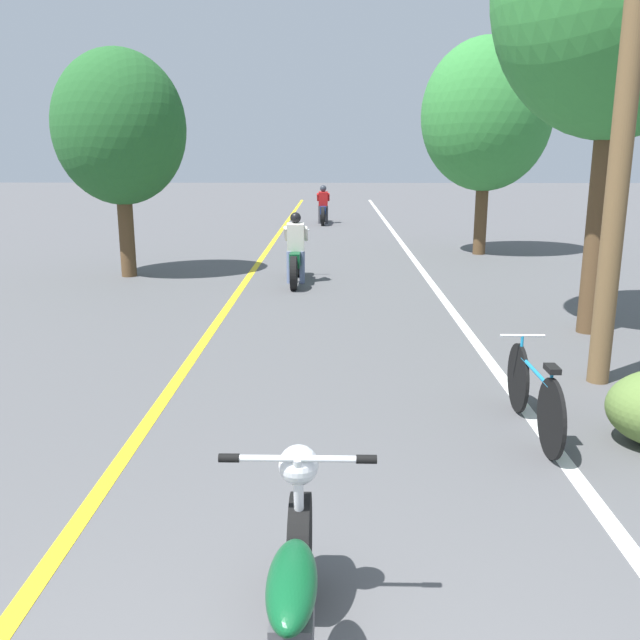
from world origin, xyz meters
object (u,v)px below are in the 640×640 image
at_px(motorcycle_rider_far, 323,209).
at_px(bicycle_parked, 534,394).
at_px(utility_pole, 624,125).
at_px(roadside_tree_left, 119,129).
at_px(roadside_tree_right_far, 486,115).
at_px(motorcycle_foreground, 293,610).
at_px(motorcycle_rider_lead, 296,257).

height_order(motorcycle_rider_far, bicycle_parked, motorcycle_rider_far).
distance_m(utility_pole, roadside_tree_left, 10.07).
bearing_deg(motorcycle_rider_far, roadside_tree_right_far, -61.80).
height_order(utility_pole, roadside_tree_right_far, utility_pole).
relative_size(roadside_tree_left, bicycle_parked, 2.59).
bearing_deg(roadside_tree_right_far, roadside_tree_left, -157.16).
bearing_deg(motorcycle_foreground, roadside_tree_left, 110.20).
distance_m(utility_pole, motorcycle_foreground, 6.19).
bearing_deg(bicycle_parked, utility_pole, 51.43).
relative_size(motorcycle_rider_lead, bicycle_parked, 1.21).
distance_m(motorcycle_foreground, motorcycle_rider_far, 22.76).
height_order(motorcycle_foreground, bicycle_parked, motorcycle_foreground).
distance_m(utility_pole, bicycle_parked, 3.12).
relative_size(motorcycle_rider_far, bicycle_parked, 1.23).
xyz_separation_m(roadside_tree_left, motorcycle_rider_lead, (3.63, -0.69, -2.52)).
xyz_separation_m(utility_pole, motorcycle_rider_far, (-3.47, 18.07, -2.31)).
xyz_separation_m(motorcycle_rider_far, bicycle_parked, (2.29, -19.55, -0.16)).
xyz_separation_m(utility_pole, roadside_tree_left, (-7.46, 6.76, 0.20)).
bearing_deg(motorcycle_foreground, utility_pole, 55.31).
xyz_separation_m(utility_pole, bicycle_parked, (-1.18, -1.48, -2.48)).
height_order(roadside_tree_left, motorcycle_foreground, roadside_tree_left).
height_order(motorcycle_rider_lead, motorcycle_rider_far, motorcycle_rider_lead).
xyz_separation_m(roadside_tree_right_far, motorcycle_foreground, (-3.98, -14.90, -3.05)).
distance_m(motorcycle_rider_lead, bicycle_parked, 8.01).
xyz_separation_m(roadside_tree_right_far, motorcycle_rider_lead, (-4.57, -4.14, -2.95)).
distance_m(roadside_tree_right_far, bicycle_parked, 12.25).
bearing_deg(motorcycle_foreground, bicycle_parked, 57.24).
bearing_deg(roadside_tree_left, motorcycle_foreground, -69.80).
bearing_deg(bicycle_parked, roadside_tree_left, 127.28).
bearing_deg(utility_pole, motorcycle_rider_lead, 122.24).
bearing_deg(roadside_tree_left, motorcycle_rider_lead, -10.75).
relative_size(roadside_tree_left, motorcycle_rider_far, 2.10).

